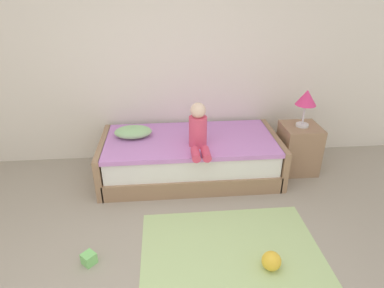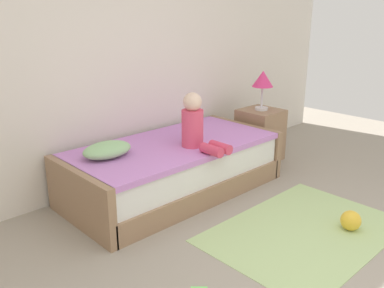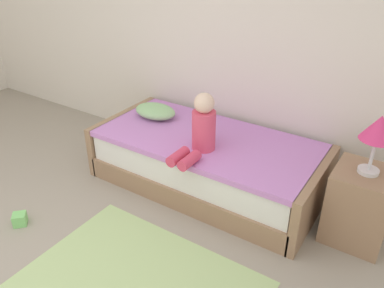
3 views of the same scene
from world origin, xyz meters
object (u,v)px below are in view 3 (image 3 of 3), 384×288
Objects in this scene: pillow at (155,111)px; nightstand at (359,206)px; child_figure at (201,129)px; bed at (207,162)px; toy_block at (20,219)px; table_lamp at (379,131)px.

nightstand is at bearing -2.54° from pillow.
nightstand is 1.36m from child_figure.
bed is at bearing -179.55° from nightstand.
pillow reaches higher than toy_block.
pillow is at bearing 177.46° from table_lamp.
table_lamp is 4.36× the size of toy_block.
table_lamp reaches higher than child_figure.
table_lamp is at bearing -2.54° from pillow.
nightstand is at bearing 0.00° from table_lamp.
child_figure reaches higher than toy_block.
nightstand is 5.82× the size of toy_block.
child_figure is at bearing 46.79° from toy_block.
nightstand is at bearing 10.59° from child_figure.
table_lamp reaches higher than toy_block.
bed is 0.75m from pillow.
table_lamp is at bearing 180.00° from nightstand.
bed is at bearing 53.99° from toy_block.
pillow is (-2.02, 0.09, -0.37)m from table_lamp.
table_lamp is 1.32m from child_figure.
pillow is (-0.67, 0.10, 0.32)m from bed.
nightstand is at bearing 0.45° from bed.
toy_block is at bearing -126.01° from bed.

